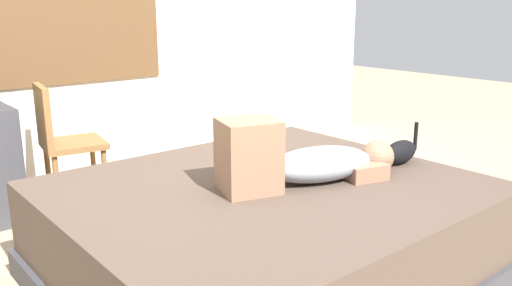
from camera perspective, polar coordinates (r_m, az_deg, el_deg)
bed at (r=2.69m, az=1.10°, el=-9.58°), size 1.99×1.74×0.50m
person_lying at (r=2.58m, az=5.01°, el=-1.89°), size 0.93×0.49×0.34m
cat at (r=2.99m, az=15.02°, el=-0.98°), size 0.36×0.13×0.21m
chair_by_desk at (r=3.68m, az=-20.11°, el=0.48°), size 0.44×0.44×0.86m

